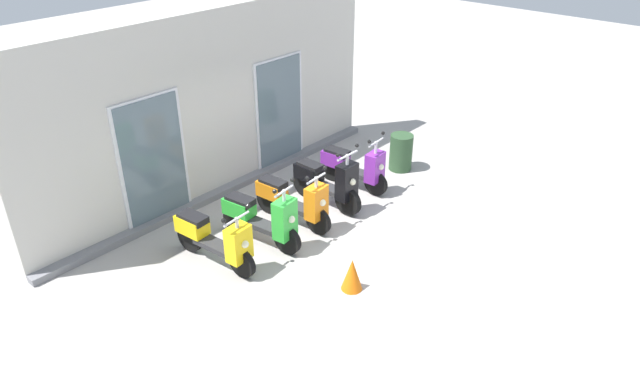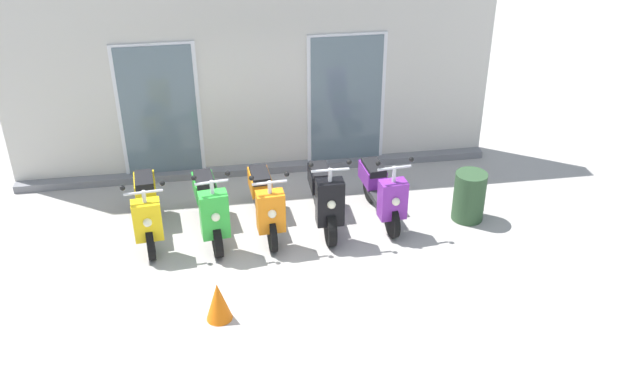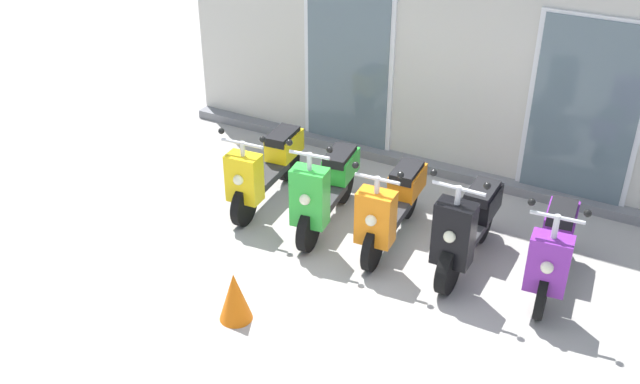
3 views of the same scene
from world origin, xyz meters
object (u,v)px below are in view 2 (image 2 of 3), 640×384
scooter_purple (382,190)px  trash_bin (469,196)px  scooter_yellow (147,208)px  traffic_cone (218,301)px  scooter_orange (265,201)px  scooter_black (325,197)px  scooter_green (210,206)px

scooter_purple → trash_bin: scooter_purple is taller
scooter_yellow → trash_bin: bearing=-3.3°
trash_bin → traffic_cone: 4.14m
scooter_orange → scooter_black: bearing=-2.8°
scooter_purple → scooter_yellow: bearing=179.0°
trash_bin → scooter_purple: bearing=170.5°
scooter_green → scooter_black: size_ratio=1.01×
scooter_green → scooter_purple: scooter_green is taller
scooter_purple → trash_bin: bearing=-9.5°
scooter_yellow → trash_bin: scooter_yellow is taller
scooter_purple → traffic_cone: 3.16m
scooter_orange → trash_bin: 3.02m
scooter_black → trash_bin: size_ratio=2.07×
scooter_green → trash_bin: (3.80, -0.14, -0.11)m
traffic_cone → scooter_purple: bearing=38.0°
scooter_orange → scooter_purple: 1.73m
scooter_yellow → scooter_orange: (1.67, -0.08, 0.01)m
scooter_green → scooter_black: (1.65, 0.01, -0.00)m
scooter_black → scooter_purple: scooter_black is taller
scooter_purple → trash_bin: 1.30m
scooter_green → trash_bin: size_ratio=2.09×
scooter_green → scooter_orange: scooter_green is taller
scooter_orange → traffic_cone: (-0.75, -1.91, -0.22)m
scooter_black → scooter_purple: 0.87m
scooter_yellow → scooter_green: size_ratio=1.03×
trash_bin → traffic_cone: size_ratio=1.46×
scooter_yellow → trash_bin: 4.69m
scooter_yellow → scooter_purple: scooter_purple is taller
scooter_green → traffic_cone: size_ratio=3.05×
scooter_black → traffic_cone: (-1.61, -1.87, -0.23)m
scooter_orange → scooter_purple: bearing=0.8°
scooter_yellow → scooter_purple: size_ratio=1.08×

